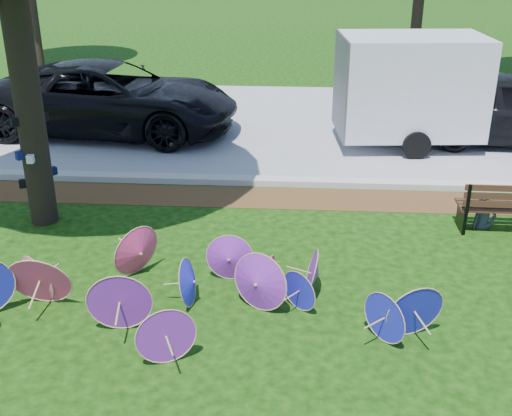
{
  "coord_description": "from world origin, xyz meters",
  "views": [
    {
      "loc": [
        1.06,
        -6.28,
        4.56
      ],
      "look_at": [
        0.5,
        2.0,
        0.9
      ],
      "focal_mm": 45.0,
      "sensor_mm": 36.0,
      "label": 1
    }
  ],
  "objects": [
    {
      "name": "curb",
      "position": [
        0.0,
        5.2,
        0.06
      ],
      "size": [
        90.0,
        0.3,
        0.12
      ],
      "primitive_type": "cube",
      "color": "#B7B5AD",
      "rests_on": "ground"
    },
    {
      "name": "ground",
      "position": [
        0.0,
        0.0,
        0.0
      ],
      "size": [
        90.0,
        90.0,
        0.0
      ],
      "primitive_type": "plane",
      "color": "black",
      "rests_on": "ground"
    },
    {
      "name": "parasol_pile",
      "position": [
        -0.41,
        0.69,
        0.37
      ],
      "size": [
        6.15,
        2.46,
        0.86
      ],
      "color": "purple",
      "rests_on": "ground"
    },
    {
      "name": "person_left",
      "position": [
        4.15,
        3.51,
        0.58
      ],
      "size": [
        0.48,
        0.37,
        1.17
      ],
      "primitive_type": "imported",
      "rotation": [
        0.0,
        0.0,
        0.25
      ],
      "color": "#3A404F",
      "rests_on": "ground"
    },
    {
      "name": "street",
      "position": [
        0.0,
        9.35,
        0.01
      ],
      "size": [
        90.0,
        8.0,
        0.01
      ],
      "primitive_type": "cube",
      "color": "gray",
      "rests_on": "ground"
    },
    {
      "name": "dark_pickup",
      "position": [
        5.81,
        8.15,
        0.81
      ],
      "size": [
        4.87,
        2.16,
        1.63
      ],
      "primitive_type": "imported",
      "rotation": [
        0.0,
        0.0,
        1.52
      ],
      "color": "black",
      "rests_on": "ground"
    },
    {
      "name": "park_bench",
      "position": [
        4.5,
        3.46,
        0.43
      ],
      "size": [
        1.66,
        0.65,
        0.86
      ],
      "primitive_type": null,
      "rotation": [
        0.0,
        0.0,
        -0.01
      ],
      "color": "black",
      "rests_on": "ground"
    },
    {
      "name": "black_van",
      "position": [
        -3.37,
        8.32,
        0.83
      ],
      "size": [
        6.22,
        3.32,
        1.66
      ],
      "primitive_type": "imported",
      "rotation": [
        0.0,
        0.0,
        1.47
      ],
      "color": "black",
      "rests_on": "ground"
    },
    {
      "name": "cargo_trailer",
      "position": [
        3.49,
        7.85,
        1.36
      ],
      "size": [
        3.19,
        2.18,
        2.73
      ],
      "primitive_type": "cube",
      "rotation": [
        0.0,
        0.0,
        0.09
      ],
      "color": "silver",
      "rests_on": "ground"
    },
    {
      "name": "mulch_strip",
      "position": [
        0.0,
        4.5,
        0.01
      ],
      "size": [
        90.0,
        1.0,
        0.01
      ],
      "primitive_type": "cube",
      "color": "#472D16",
      "rests_on": "ground"
    }
  ]
}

